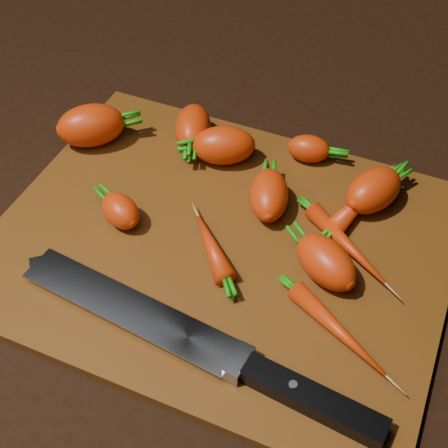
% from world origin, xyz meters
% --- Properties ---
extents(ground, '(2.00, 2.00, 0.01)m').
position_xyz_m(ground, '(0.00, 0.00, -0.01)').
color(ground, black).
extents(cutting_board, '(0.50, 0.40, 0.01)m').
position_xyz_m(cutting_board, '(0.00, 0.00, 0.01)').
color(cutting_board, '#60320C').
rests_on(cutting_board, ground).
extents(carrot_0, '(0.10, 0.10, 0.05)m').
position_xyz_m(carrot_0, '(-0.22, 0.09, 0.04)').
color(carrot_0, red).
rests_on(carrot_0, cutting_board).
extents(carrot_1, '(0.07, 0.06, 0.04)m').
position_xyz_m(carrot_1, '(-0.12, -0.02, 0.03)').
color(carrot_1, red).
rests_on(carrot_1, cutting_board).
extents(carrot_2, '(0.07, 0.09, 0.05)m').
position_xyz_m(carrot_2, '(-0.10, 0.14, 0.03)').
color(carrot_2, red).
rests_on(carrot_2, cutting_board).
extents(carrot_3, '(0.07, 0.09, 0.04)m').
position_xyz_m(carrot_3, '(0.03, 0.07, 0.03)').
color(carrot_3, red).
rests_on(carrot_3, cutting_board).
extents(carrot_4, '(0.09, 0.08, 0.05)m').
position_xyz_m(carrot_4, '(-0.05, 0.13, 0.04)').
color(carrot_4, red).
rests_on(carrot_4, cutting_board).
extents(carrot_5, '(0.06, 0.04, 0.03)m').
position_xyz_m(carrot_5, '(0.05, 0.17, 0.03)').
color(carrot_5, red).
rests_on(carrot_5, cutting_board).
extents(carrot_6, '(0.09, 0.08, 0.05)m').
position_xyz_m(carrot_6, '(0.12, -0.00, 0.03)').
color(carrot_6, red).
rests_on(carrot_6, cutting_board).
extents(carrot_7, '(0.06, 0.12, 0.02)m').
position_xyz_m(carrot_7, '(0.13, 0.11, 0.02)').
color(carrot_7, red).
rests_on(carrot_7, cutting_board).
extents(carrot_8, '(0.12, 0.08, 0.02)m').
position_xyz_m(carrot_8, '(0.16, -0.07, 0.02)').
color(carrot_8, red).
rests_on(carrot_8, cutting_board).
extents(carrot_9, '(0.08, 0.09, 0.02)m').
position_xyz_m(carrot_9, '(-0.00, -0.02, 0.02)').
color(carrot_9, red).
rests_on(carrot_9, cutting_board).
extents(carrot_10, '(0.11, 0.09, 0.02)m').
position_xyz_m(carrot_10, '(0.13, 0.04, 0.02)').
color(carrot_10, red).
rests_on(carrot_10, cutting_board).
extents(carrot_11, '(0.08, 0.09, 0.05)m').
position_xyz_m(carrot_11, '(0.14, 0.12, 0.04)').
color(carrot_11, red).
rests_on(carrot_11, cutting_board).
extents(knife, '(0.39, 0.08, 0.02)m').
position_xyz_m(knife, '(-0.02, -0.13, 0.02)').
color(knife, gray).
rests_on(knife, cutting_board).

